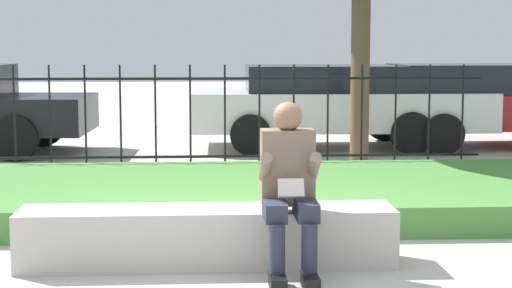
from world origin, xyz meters
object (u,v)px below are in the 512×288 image
car_parked_right (483,102)px  car_parked_center (337,103)px  person_seated_reader (289,182)px  stone_bench (207,240)px

car_parked_right → car_parked_center: size_ratio=1.00×
person_seated_reader → car_parked_center: bearing=78.5°
stone_bench → car_parked_right: car_parked_right is taller
stone_bench → person_seated_reader: (0.58, -0.29, 0.47)m
car_parked_right → person_seated_reader: bearing=-118.4°
stone_bench → car_parked_right: 8.37m
person_seated_reader → car_parked_right: car_parked_right is taller
person_seated_reader → car_parked_center: (1.50, 7.35, 0.04)m
stone_bench → car_parked_right: bearing=58.0°
person_seated_reader → car_parked_right: (3.85, 7.37, 0.04)m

